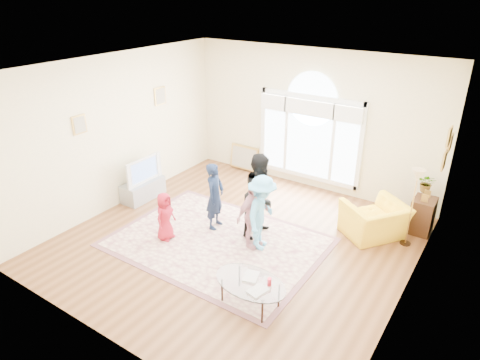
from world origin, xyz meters
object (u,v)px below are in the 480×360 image
Objects in this scene: area_rug at (217,242)px; armchair at (374,220)px; tv_console at (143,190)px; coffee_table at (250,283)px; television at (141,169)px.

armchair is (2.34, 1.85, 0.34)m from area_rug.
tv_console is 4.24m from coffee_table.
armchair reaches higher than coffee_table.
area_rug is at bearing -15.54° from armchair.
television is 0.94× the size of armchair.
area_rug is 3.39× the size of armchair.
tv_console is 1.00× the size of television.
tv_console is at bearing 161.43° from coffee_table.
television is 4.23m from coffee_table.
armchair is at bearing 15.09° from television.
coffee_table is at bearing 18.87° from armchair.
television reaches higher than armchair.
coffee_table is 1.15× the size of armchair.
area_rug is 3.00m from armchair.
armchair is at bearing 38.34° from area_rug.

